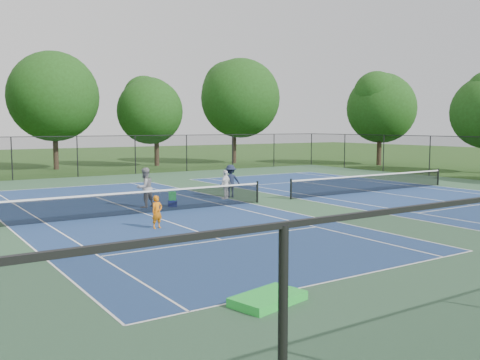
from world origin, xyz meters
TOP-DOWN VIEW (x-y plane):
  - ground at (0.00, 0.00)m, footprint 140.00×140.00m
  - court_pad at (0.00, 0.00)m, footprint 36.00×36.00m
  - tennis_court_left at (-7.00, 0.00)m, footprint 12.00×23.83m
  - tennis_court_right at (7.00, 0.00)m, footprint 12.00×23.83m
  - perimeter_fence at (0.00, 0.00)m, footprint 36.08×36.08m
  - tree_back_b at (-4.00, 26.00)m, footprint 7.60×7.60m
  - tree_back_c at (5.00, 25.00)m, footprint 6.00×6.00m
  - tree_back_d at (13.00, 24.00)m, footprint 7.80×7.80m
  - tree_side_e at (23.00, 14.00)m, footprint 6.60×6.60m
  - child_player at (-7.93, -3.37)m, footprint 0.49×0.37m
  - instructor at (-6.28, 1.55)m, footprint 1.06×0.92m
  - bystander_a at (-1.67, 1.95)m, footprint 0.95×0.75m
  - bystander_b at (-1.07, 2.43)m, footprint 1.25×0.95m
  - ball_crate at (-5.10, 1.13)m, footprint 0.47×0.39m
  - ball_hopper at (-5.10, 1.13)m, footprint 0.42×0.38m
  - green_tarp at (-9.46, -12.33)m, footprint 1.75×1.25m

SIDE VIEW (x-z plane):
  - ground at x=0.00m, z-range 0.00..0.00m
  - court_pad at x=0.00m, z-range 0.00..0.01m
  - tennis_court_left at x=-7.00m, z-range -0.44..0.63m
  - tennis_court_right at x=7.00m, z-range -0.44..0.63m
  - green_tarp at x=-9.46m, z-range 0.01..0.20m
  - ball_crate at x=-5.10m, z-range 0.00..0.31m
  - ball_hopper at x=-5.10m, z-range 0.31..0.71m
  - child_player at x=-7.93m, z-range 0.00..1.22m
  - bystander_a at x=-1.67m, z-range 0.00..1.50m
  - bystander_b at x=-1.07m, z-range 0.00..1.72m
  - instructor at x=-6.28m, z-range 0.00..1.85m
  - perimeter_fence at x=0.00m, z-range 0.09..3.11m
  - tree_back_c at x=5.00m, z-range 1.28..9.68m
  - tree_side_e at x=23.00m, z-range 1.37..10.25m
  - tree_back_b at x=-4.00m, z-range 1.58..11.61m
  - tree_back_d at x=13.00m, z-range 1.64..12.01m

